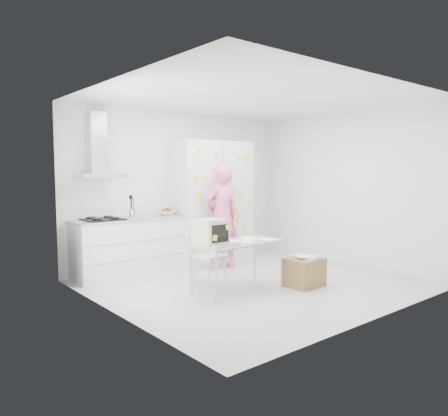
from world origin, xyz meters
TOP-DOWN VIEW (x-y plane):
  - floor at (0.00, 0.00)m, footprint 4.50×4.00m
  - walls at (0.00, 0.72)m, footprint 4.52×4.01m
  - ceiling at (0.00, 0.00)m, footprint 4.50×4.00m
  - counter_run at (-1.20, 1.70)m, footprint 1.84×0.63m
  - range_hood at (-1.65, 1.84)m, footprint 0.70×0.48m
  - tall_cabinet at (0.45, 1.67)m, footprint 1.50×0.68m
  - person at (0.22, 1.10)m, footprint 0.68×0.47m
  - desk at (-0.78, -0.12)m, footprint 1.31×0.67m
  - chair at (-0.60, 0.46)m, footprint 0.44×0.44m
  - cardboard_box at (0.41, -0.57)m, footprint 0.52×0.43m

SIDE VIEW (x-z plane):
  - floor at x=0.00m, z-range -0.02..0.00m
  - cardboard_box at x=0.41m, z-range -0.01..0.44m
  - counter_run at x=-1.20m, z-range -0.17..1.11m
  - chair at x=-0.60m, z-range 0.06..0.93m
  - desk at x=-0.78m, z-range 0.27..1.30m
  - person at x=0.22m, z-range 0.00..1.78m
  - tall_cabinet at x=0.45m, z-range 0.00..2.20m
  - walls at x=0.00m, z-range 0.00..2.70m
  - range_hood at x=-1.65m, z-range 1.45..2.46m
  - ceiling at x=0.00m, z-range 2.69..2.71m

